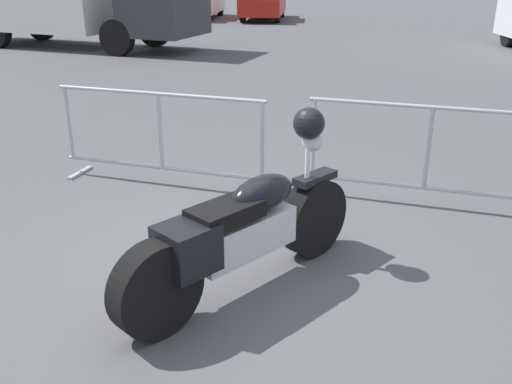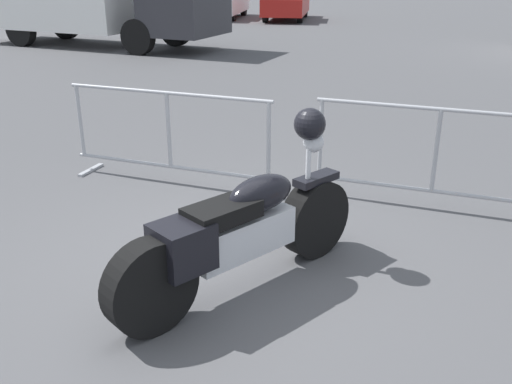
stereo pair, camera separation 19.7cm
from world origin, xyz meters
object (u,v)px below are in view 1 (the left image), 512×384
Objects in this scene: motorcycle at (245,230)px; parked_car_yellow at (140,1)px; parked_car_red at (263,2)px; crowd_barrier_far at (428,155)px; crowd_barrier_near at (161,138)px; parked_car_white at (199,1)px.

parked_car_yellow reaches higher than motorcycle.
parked_car_red is at bearing 43.86° from motorcycle.
crowd_barrier_far is (1.44, 1.97, 0.06)m from motorcycle.
motorcycle is at bearing -53.95° from crowd_barrier_near.
crowd_barrier_near is 0.56× the size of parked_car_red.
parked_car_yellow is at bearing 80.34° from parked_car_red.
motorcycle is 0.47× the size of parked_car_red.
crowd_barrier_far is 0.55× the size of parked_car_white.
parked_car_white is (-5.93, 19.89, 0.18)m from crowd_barrier_near.
parked_car_yellow reaches higher than crowd_barrier_near.
parked_car_red reaches higher than crowd_barrier_near.
parked_car_white is 2.95m from parked_car_red.
crowd_barrier_near is 22.06m from parked_car_yellow.
motorcycle is at bearing -167.64° from parked_car_white.
parked_car_white is at bearing -102.12° from parked_car_yellow.
parked_car_red reaches higher than crowd_barrier_far.
crowd_barrier_near is at bearing -162.51° from parked_car_yellow.
parked_car_red is (-2.98, 19.84, 0.17)m from crowd_barrier_near.
crowd_barrier_far is at bearing -156.05° from parked_car_yellow.
motorcycle is 0.84× the size of crowd_barrier_far.
parked_car_yellow is at bearing 120.21° from crowd_barrier_far.
motorcycle is 0.84× the size of crowd_barrier_near.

